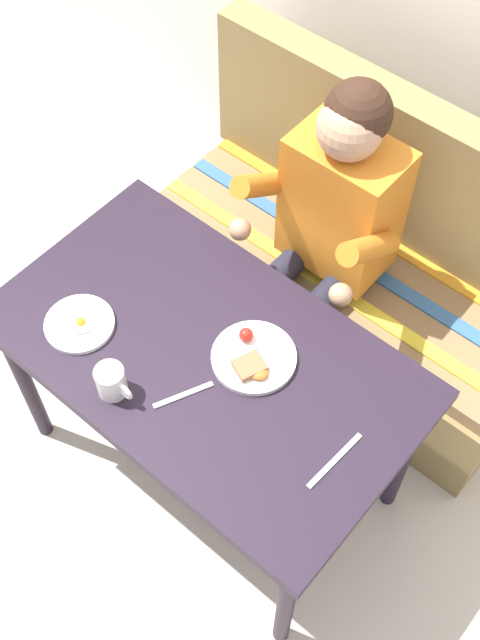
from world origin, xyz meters
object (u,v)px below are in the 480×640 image
(person, at_px, (328,222))
(plate_breakfast, at_px, (253,358))
(couch, at_px, (352,273))
(plate_eggs, at_px, (79,324))
(table, at_px, (206,368))
(knife, at_px, (335,460))
(fork, at_px, (183,395))
(coffee_mug, at_px, (111,381))

(person, xyz_separation_m, plate_breakfast, (0.14, -0.52, 0.00))
(couch, height_order, plate_eggs, couch)
(plate_breakfast, bearing_deg, table, -150.10)
(table, bearing_deg, plate_breakfast, 29.90)
(plate_eggs, bearing_deg, person, 67.96)
(plate_breakfast, bearing_deg, person, 104.95)
(plate_breakfast, distance_m, plate_eggs, 0.50)
(couch, xyz_separation_m, plate_eggs, (-0.33, -0.93, 0.41))
(person, relative_size, plate_eggs, 6.13)
(knife, bearing_deg, plate_eggs, -166.40)
(couch, bearing_deg, table, -90.00)
(fork, bearing_deg, table, 133.98)
(coffee_mug, height_order, fork, coffee_mug)
(plate_eggs, xyz_separation_m, coffee_mug, (0.22, -0.08, 0.04))
(couch, xyz_separation_m, fork, (0.05, -0.90, 0.40))
(plate_eggs, height_order, fork, plate_eggs)
(plate_breakfast, bearing_deg, knife, -15.28)
(knife, bearing_deg, table, -179.36)
(plate_breakfast, height_order, coffee_mug, coffee_mug)
(person, bearing_deg, plate_eggs, -112.04)
(couch, height_order, plate_breakfast, couch)
(couch, relative_size, knife, 7.20)
(table, relative_size, knife, 6.00)
(table, height_order, knife, knife)
(couch, distance_m, coffee_mug, 1.11)
(person, height_order, fork, person)
(table, relative_size, fork, 7.06)
(fork, bearing_deg, knife, 39.84)
(table, bearing_deg, plate_eggs, -153.74)
(plate_breakfast, height_order, fork, plate_breakfast)
(person, xyz_separation_m, fork, (0.07, -0.73, -0.01))
(table, distance_m, couch, 0.83)
(plate_eggs, bearing_deg, fork, 3.68)
(person, distance_m, coffee_mug, 0.84)
(couch, xyz_separation_m, person, (-0.02, -0.17, 0.41))
(table, distance_m, plate_breakfast, 0.17)
(coffee_mug, bearing_deg, couch, 84.13)
(plate_breakfast, bearing_deg, fork, -109.07)
(couch, distance_m, knife, 1.00)
(coffee_mug, bearing_deg, plate_breakfast, 54.77)
(plate_breakfast, bearing_deg, coffee_mug, -125.23)
(plate_eggs, xyz_separation_m, fork, (0.37, 0.02, -0.01))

